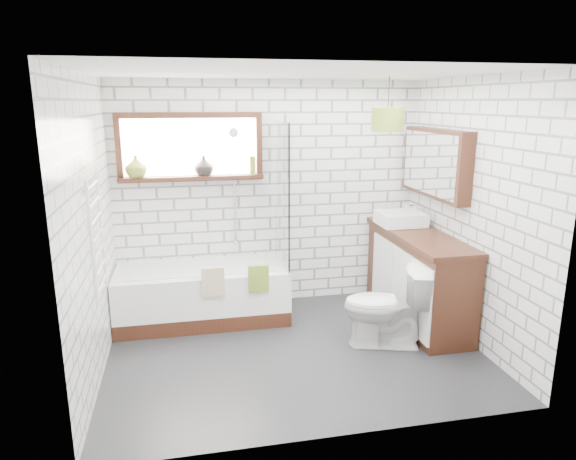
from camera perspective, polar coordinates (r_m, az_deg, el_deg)
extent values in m
cube|color=black|center=(4.94, 0.74, -13.29)|extent=(3.40, 2.60, 0.01)
cube|color=white|center=(4.40, 0.84, 17.17)|extent=(3.40, 2.60, 0.01)
cube|color=white|center=(5.76, -2.04, 3.90)|extent=(3.40, 0.01, 2.50)
cube|color=white|center=(3.29, 5.73, -4.02)|extent=(3.40, 0.01, 2.50)
cube|color=white|center=(4.47, -21.08, -0.05)|extent=(0.01, 2.60, 2.50)
cube|color=white|center=(5.15, 19.67, 1.84)|extent=(0.01, 2.60, 2.50)
cube|color=black|center=(5.57, -10.77, 9.02)|extent=(1.52, 0.16, 0.68)
cube|color=white|center=(4.47, -20.46, -0.64)|extent=(0.06, 0.52, 1.00)
cube|color=black|center=(5.56, 16.06, 7.16)|extent=(0.16, 1.20, 0.70)
cylinder|color=silver|center=(5.65, -5.98, 4.66)|extent=(0.02, 0.02, 1.30)
cube|color=white|center=(5.56, -9.49, -6.99)|extent=(1.77, 0.78, 0.57)
cube|color=white|center=(5.38, -0.66, 3.97)|extent=(0.02, 0.72, 1.50)
cube|color=olive|center=(5.15, -3.31, -5.39)|extent=(0.20, 0.06, 0.28)
cube|color=#C0B285|center=(5.11, -8.33, -5.69)|extent=(0.22, 0.06, 0.29)
cube|color=black|center=(5.60, 14.20, -5.01)|extent=(0.54, 1.66, 0.95)
cube|color=white|center=(5.76, 12.40, 1.26)|extent=(0.48, 0.42, 0.14)
cylinder|color=silver|center=(5.81, 13.87, 1.96)|extent=(0.04, 0.04, 0.17)
imported|color=white|center=(4.97, 10.75, -8.34)|extent=(0.63, 0.86, 0.78)
imported|color=olive|center=(5.58, -16.53, 6.58)|extent=(0.27, 0.27, 0.23)
imported|color=black|center=(5.56, -9.32, 6.86)|extent=(0.24, 0.24, 0.21)
cylinder|color=olive|center=(5.61, -3.96, 6.98)|extent=(0.08, 0.08, 0.19)
cylinder|color=olive|center=(5.11, 11.00, 11.95)|extent=(0.31, 0.31, 0.23)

